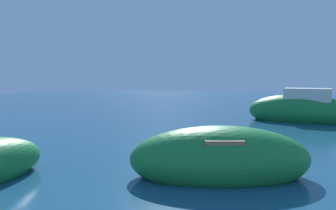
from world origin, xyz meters
TOP-DOWN VIEW (x-y plane):
  - moored_boat_0 at (-9.18, 2.48)m, footprint 3.95×2.69m
  - moored_boat_5 at (-7.44, 11.95)m, footprint 4.65×2.31m

SIDE VIEW (x-z plane):
  - moored_boat_0 at x=-9.18m, z-range -0.30..1.06m
  - moored_boat_5 at x=-7.44m, z-range -0.43..1.46m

